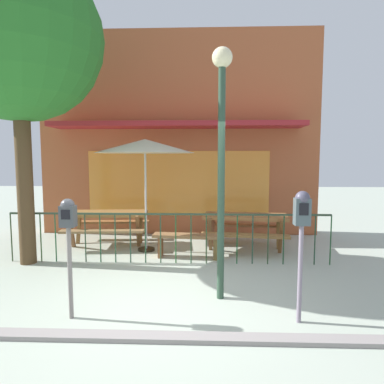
# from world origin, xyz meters

# --- Properties ---
(ground) EXTENTS (40.00, 40.00, 0.00)m
(ground) POSITION_xyz_m (0.00, 0.00, 0.00)
(ground) COLOR #A6B1A1
(pub_storefront) EXTENTS (7.29, 1.41, 5.29)m
(pub_storefront) POSITION_xyz_m (0.00, 4.72, 2.63)
(pub_storefront) COLOR brown
(pub_storefront) RESTS_ON ground
(patio_fence_front) EXTENTS (6.15, 0.04, 0.97)m
(patio_fence_front) POSITION_xyz_m (-0.00, 1.95, 0.66)
(patio_fence_front) COLOR #2B3E2B
(patio_fence_front) RESTS_ON ground
(picnic_table_left) EXTENTS (1.89, 1.48, 0.79)m
(picnic_table_left) POSITION_xyz_m (-1.55, 3.27, 0.61)
(picnic_table_left) COLOR olive
(picnic_table_left) RESTS_ON ground
(picnic_table_right) EXTENTS (1.95, 1.57, 0.79)m
(picnic_table_right) POSITION_xyz_m (1.58, 2.99, 0.61)
(picnic_table_right) COLOR #956133
(picnic_table_right) RESTS_ON ground
(patio_umbrella) EXTENTS (2.11, 2.11, 2.41)m
(patio_umbrella) POSITION_xyz_m (-0.57, 2.82, 2.25)
(patio_umbrella) COLOR black
(patio_umbrella) RESTS_ON ground
(patio_bench) EXTENTS (1.42, 0.44, 0.48)m
(patio_bench) POSITION_xyz_m (0.35, 2.32, 0.35)
(patio_bench) COLOR brown
(patio_bench) RESTS_ON ground
(parking_meter_near) EXTENTS (0.18, 0.17, 1.51)m
(parking_meter_near) POSITION_xyz_m (-0.98, -0.36, 1.17)
(parking_meter_near) COLOR gray
(parking_meter_near) RESTS_ON ground
(parking_meter_far) EXTENTS (0.18, 0.17, 1.62)m
(parking_meter_far) POSITION_xyz_m (1.85, -0.36, 1.25)
(parking_meter_far) COLOR slate
(parking_meter_far) RESTS_ON ground
(street_tree) EXTENTS (3.05, 3.05, 5.72)m
(street_tree) POSITION_xyz_m (-2.68, 1.84, 4.17)
(street_tree) COLOR #4A3620
(street_tree) RESTS_ON ground
(street_lamp) EXTENTS (0.28, 0.28, 3.49)m
(street_lamp) POSITION_xyz_m (0.92, 0.33, 2.32)
(street_lamp) COLOR #2B4533
(street_lamp) RESTS_ON ground
(curb_edge) EXTENTS (10.21, 0.20, 0.11)m
(curb_edge) POSITION_xyz_m (0.00, -0.83, 0.00)
(curb_edge) COLOR gray
(curb_edge) RESTS_ON ground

